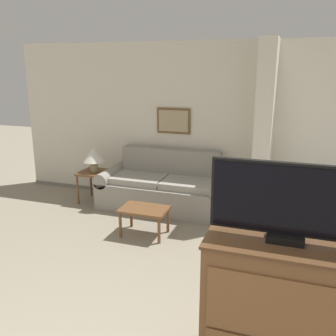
{
  "coord_description": "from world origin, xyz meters",
  "views": [
    {
      "loc": [
        1.22,
        -1.48,
        2.23
      ],
      "look_at": [
        -0.17,
        2.58,
        1.05
      ],
      "focal_mm": 40.0,
      "sensor_mm": 36.0,
      "label": 1
    }
  ],
  "objects_px": {
    "backpack": "(333,201)",
    "tv": "(288,202)",
    "bed": "(335,230)",
    "couch": "(166,188)",
    "table_lamp": "(94,155)",
    "tv_dresser": "(278,314)",
    "coffee_table": "(144,212)"
  },
  "relations": [
    {
      "from": "tv_dresser",
      "to": "tv",
      "type": "bearing_deg",
      "value": 90.0
    },
    {
      "from": "backpack",
      "to": "tv",
      "type": "bearing_deg",
      "value": -103.3
    },
    {
      "from": "couch",
      "to": "table_lamp",
      "type": "distance_m",
      "value": 1.31
    },
    {
      "from": "backpack",
      "to": "table_lamp",
      "type": "bearing_deg",
      "value": 166.82
    },
    {
      "from": "coffee_table",
      "to": "tv_dresser",
      "type": "distance_m",
      "value": 2.68
    },
    {
      "from": "tv_dresser",
      "to": "coffee_table",
      "type": "bearing_deg",
      "value": 132.91
    },
    {
      "from": "couch",
      "to": "tv",
      "type": "relative_size",
      "value": 2.11
    },
    {
      "from": "tv",
      "to": "backpack",
      "type": "distance_m",
      "value": 2.22
    },
    {
      "from": "table_lamp",
      "to": "tv_dresser",
      "type": "height_order",
      "value": "tv_dresser"
    },
    {
      "from": "coffee_table",
      "to": "table_lamp",
      "type": "bearing_deg",
      "value": 143.57
    },
    {
      "from": "table_lamp",
      "to": "tv_dresser",
      "type": "distance_m",
      "value": 4.26
    },
    {
      "from": "tv_dresser",
      "to": "backpack",
      "type": "relative_size",
      "value": 2.72
    },
    {
      "from": "tv",
      "to": "bed",
      "type": "distance_m",
      "value": 2.66
    },
    {
      "from": "coffee_table",
      "to": "bed",
      "type": "bearing_deg",
      "value": 9.0
    },
    {
      "from": "coffee_table",
      "to": "tv",
      "type": "relative_size",
      "value": 0.63
    },
    {
      "from": "tv_dresser",
      "to": "tv",
      "type": "distance_m",
      "value": 0.83
    },
    {
      "from": "couch",
      "to": "backpack",
      "type": "bearing_deg",
      "value": -21.48
    },
    {
      "from": "couch",
      "to": "table_lamp",
      "type": "height_order",
      "value": "table_lamp"
    },
    {
      "from": "couch",
      "to": "tv_dresser",
      "type": "bearing_deg",
      "value": -57.88
    },
    {
      "from": "tv_dresser",
      "to": "backpack",
      "type": "xyz_separation_m",
      "value": [
        0.49,
        2.06,
        0.17
      ]
    },
    {
      "from": "table_lamp",
      "to": "tv",
      "type": "bearing_deg",
      "value": -43.1
    },
    {
      "from": "bed",
      "to": "table_lamp",
      "type": "bearing_deg",
      "value": 171.26
    },
    {
      "from": "tv",
      "to": "backpack",
      "type": "height_order",
      "value": "tv"
    },
    {
      "from": "bed",
      "to": "backpack",
      "type": "distance_m",
      "value": 0.55
    },
    {
      "from": "coffee_table",
      "to": "backpack",
      "type": "distance_m",
      "value": 2.34
    },
    {
      "from": "bed",
      "to": "couch",
      "type": "bearing_deg",
      "value": 165.04
    },
    {
      "from": "coffee_table",
      "to": "table_lamp",
      "type": "relative_size",
      "value": 1.55
    },
    {
      "from": "couch",
      "to": "tv_dresser",
      "type": "relative_size",
      "value": 1.89
    },
    {
      "from": "couch",
      "to": "table_lamp",
      "type": "relative_size",
      "value": 5.18
    },
    {
      "from": "coffee_table",
      "to": "tv_dresser",
      "type": "relative_size",
      "value": 0.56
    },
    {
      "from": "tv_dresser",
      "to": "table_lamp",
      "type": "bearing_deg",
      "value": 136.89
    },
    {
      "from": "tv_dresser",
      "to": "bed",
      "type": "relative_size",
      "value": 0.54
    }
  ]
}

